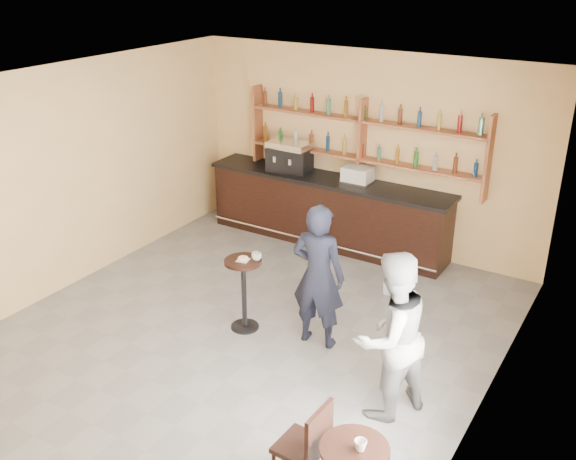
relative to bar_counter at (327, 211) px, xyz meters
The scene contains 20 objects.
floor 3.24m from the bar_counter, 81.46° to the right, with size 7.00×7.00×0.00m, color gray.
ceiling 4.13m from the bar_counter, 81.46° to the right, with size 7.00×7.00×0.00m, color white.
wall_back 1.18m from the bar_counter, 36.51° to the left, with size 7.00×7.00×0.00m, color #FACE8E.
wall_left 4.17m from the bar_counter, 128.74° to the right, with size 7.00×7.00×0.00m, color #FACE8E.
wall_right 4.80m from the bar_counter, 42.21° to the right, with size 7.00×7.00×0.00m, color #FACE8E.
window_pane 5.68m from the bar_counter, 51.45° to the right, with size 2.00×2.00×0.00m, color white.
window_frame 5.67m from the bar_counter, 51.50° to the right, with size 0.04×1.70×2.10m, color black, non-canonical shape.
shelf_unit 1.34m from the bar_counter, 24.95° to the left, with size 4.00×0.26×1.40m, color brown, non-canonical shape.
liquor_bottles 1.50m from the bar_counter, 24.95° to the left, with size 3.68×0.10×1.00m, color #8C5919, non-canonical shape.
bar_counter is the anchor object (origin of this frame).
espresso_machine 1.11m from the bar_counter, behind, with size 0.70×0.45×0.50m, color black, non-canonical shape.
pastry_case 0.89m from the bar_counter, ahead, with size 0.46×0.37×0.28m, color silver, non-canonical shape.
pedestal_table 2.97m from the bar_counter, 82.77° to the right, with size 0.48×0.48×0.99m, color black, non-canonical shape.
napkin 3.00m from the bar_counter, 82.77° to the right, with size 0.15×0.15×0.00m, color white.
donut 3.02m from the bar_counter, 82.61° to the right, with size 0.14×0.14×0.05m, color #E99055.
cup_pedestal 2.93m from the bar_counter, 79.78° to the right, with size 0.12×0.12×0.10m, color white.
man_main 3.07m from the bar_counter, 63.87° to the right, with size 0.68×0.45×1.87m, color black.
cup_cafe 5.80m from the bar_counter, 58.96° to the right, with size 0.11×0.11×0.10m, color white.
chair_west 5.47m from the bar_counter, 64.09° to the right, with size 0.42×0.42×0.96m, color black, non-canonical shape.
patron_second 4.38m from the bar_counter, 53.28° to the right, with size 0.91×0.71×1.87m, color gray.
Camera 1 is at (4.18, -5.66, 4.58)m, focal length 40.00 mm.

